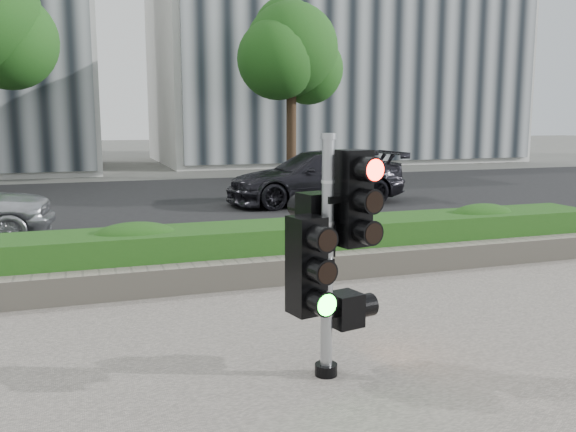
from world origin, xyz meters
The scene contains 9 objects.
ground centered at (0.00, 0.00, 0.00)m, with size 120.00×120.00×0.00m, color #51514C.
road centered at (0.00, 10.00, 0.01)m, with size 60.00×13.00×0.02m, color black.
curb centered at (0.00, 3.15, 0.06)m, with size 60.00×0.25×0.12m, color gray.
stone_wall centered at (0.00, 1.90, 0.20)m, with size 12.00×0.32×0.34m, color gray.
hedge centered at (0.00, 2.55, 0.37)m, with size 12.00×1.00×0.68m, color #3D7A25.
building_right centered at (11.00, 25.00, 6.00)m, with size 18.00×10.00×12.00m, color #B7B7B2.
tree_right centered at (5.48, 15.55, 4.48)m, with size 4.10×3.58×6.53m.
traffic_signal centered at (0.06, -0.96, 1.15)m, with size 0.74×0.60×2.03m.
car_dark centered at (3.88, 8.97, 0.70)m, with size 1.89×4.65×1.35m, color black.
Camera 1 is at (-1.85, -5.51, 2.18)m, focal length 38.00 mm.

